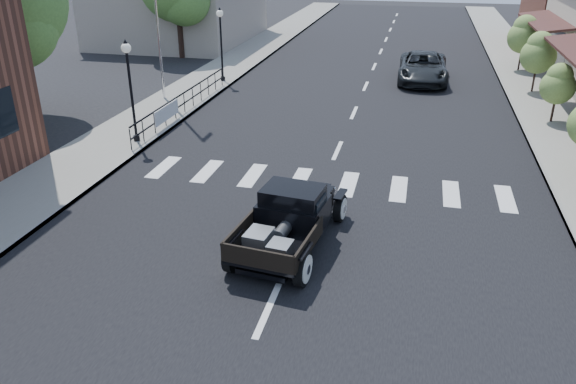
# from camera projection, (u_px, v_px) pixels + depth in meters

# --- Properties ---
(ground) EXTENTS (120.00, 120.00, 0.00)m
(ground) POSITION_uv_depth(u_px,v_px,m) (298.00, 242.00, 14.65)
(ground) COLOR black
(ground) RESTS_ON ground
(road) EXTENTS (14.00, 80.00, 0.02)m
(road) POSITION_uv_depth(u_px,v_px,m) (361.00, 96.00, 27.92)
(road) COLOR black
(road) RESTS_ON ground
(road_markings) EXTENTS (12.00, 60.00, 0.06)m
(road_markings) POSITION_uv_depth(u_px,v_px,m) (348.00, 127.00, 23.50)
(road_markings) COLOR silver
(road_markings) RESTS_ON ground
(sidewalk_left) EXTENTS (3.00, 80.00, 0.15)m
(sidewalk_left) POSITION_uv_depth(u_px,v_px,m) (201.00, 85.00, 29.65)
(sidewalk_left) COLOR gray
(sidewalk_left) RESTS_ON ground
(sidewalk_right) EXTENTS (3.00, 80.00, 0.15)m
(sidewalk_right) POSITION_uv_depth(u_px,v_px,m) (544.00, 105.00, 26.13)
(sidewalk_right) COLOR gray
(sidewalk_right) RESTS_ON ground
(low_building_left) EXTENTS (10.00, 12.00, 5.00)m
(low_building_left) POSITION_uv_depth(u_px,v_px,m) (180.00, 6.00, 41.48)
(low_building_left) COLOR #A39689
(low_building_left) RESTS_ON ground
(railing) EXTENTS (0.08, 10.00, 1.00)m
(railing) POSITION_uv_depth(u_px,v_px,m) (184.00, 101.00, 24.73)
(railing) COLOR black
(railing) RESTS_ON sidewalk_left
(banner) EXTENTS (0.04, 2.20, 0.60)m
(banner) POSITION_uv_depth(u_px,v_px,m) (167.00, 118.00, 23.03)
(banner) COLOR silver
(banner) RESTS_ON sidewalk_left
(lamp_post_b) EXTENTS (0.36, 0.36, 3.79)m
(lamp_post_b) POSITION_uv_depth(u_px,v_px,m) (131.00, 92.00, 20.67)
(lamp_post_b) COLOR black
(lamp_post_b) RESTS_ON sidewalk_left
(lamp_post_c) EXTENTS (0.36, 0.36, 3.79)m
(lamp_post_c) POSITION_uv_depth(u_px,v_px,m) (221.00, 45.00, 29.52)
(lamp_post_c) COLOR black
(lamp_post_c) RESTS_ON sidewalk_left
(big_tree_near) EXTENTS (5.16, 5.16, 7.57)m
(big_tree_near) POSITION_uv_depth(u_px,v_px,m) (7.00, 29.00, 23.04)
(big_tree_near) COLOR #477231
(big_tree_near) RESTS_ON ground
(big_tree_far) EXTENTS (4.72, 4.72, 6.93)m
(big_tree_far) POSITION_uv_depth(u_px,v_px,m) (178.00, 2.00, 35.25)
(big_tree_far) COLOR #477231
(big_tree_far) RESTS_ON ground
(small_tree_c) EXTENTS (1.41, 1.41, 2.35)m
(small_tree_c) POSITION_uv_depth(u_px,v_px,m) (556.00, 94.00, 23.19)
(small_tree_c) COLOR olive
(small_tree_c) RESTS_ON sidewalk_right
(small_tree_d) EXTENTS (1.70, 1.70, 2.84)m
(small_tree_d) POSITION_uv_depth(u_px,v_px,m) (537.00, 63.00, 27.61)
(small_tree_d) COLOR olive
(small_tree_d) RESTS_ON sidewalk_right
(small_tree_e) EXTENTS (1.79, 1.79, 2.99)m
(small_tree_e) POSITION_uv_depth(u_px,v_px,m) (522.00, 44.00, 32.05)
(small_tree_e) COLOR olive
(small_tree_e) RESTS_ON sidewalk_right
(hotrod_pickup) EXTENTS (2.67, 4.80, 1.59)m
(hotrod_pickup) POSITION_uv_depth(u_px,v_px,m) (290.00, 218.00, 14.18)
(hotrod_pickup) COLOR black
(hotrod_pickup) RESTS_ON ground
(second_car) EXTENTS (2.62, 5.53, 1.53)m
(second_car) POSITION_uv_depth(u_px,v_px,m) (423.00, 68.00, 30.36)
(second_car) COLOR black
(second_car) RESTS_ON ground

